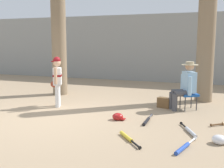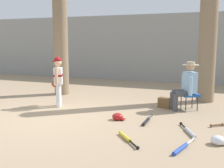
{
  "view_description": "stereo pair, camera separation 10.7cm",
  "coord_description": "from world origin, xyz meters",
  "px_view_note": "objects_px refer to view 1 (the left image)",
  "views": [
    {
      "loc": [
        3.39,
        -5.17,
        1.67
      ],
      "look_at": [
        1.31,
        0.54,
        0.75
      ],
      "focal_mm": 44.31,
      "sensor_mm": 36.0,
      "label": 1
    },
    {
      "loc": [
        3.49,
        -5.13,
        1.67
      ],
      "look_at": [
        1.31,
        0.54,
        0.75
      ],
      "focal_mm": 44.31,
      "sensor_mm": 36.0,
      "label": 2
    }
  ],
  "objects_px": {
    "folding_stool": "(189,95)",
    "batting_helmet_red": "(118,117)",
    "tree_near_player": "(58,12)",
    "handbag_beside_stool": "(164,103)",
    "bat_yellow_trainer": "(128,138)",
    "batting_helmet_white": "(219,140)",
    "bat_aluminum_silver": "(190,131)",
    "seated_spectator": "(185,84)",
    "bat_blue_youth": "(184,147)",
    "tree_behind_spectator": "(206,34)",
    "young_ballplayer": "(57,78)",
    "bat_black_composite": "(147,121)"
  },
  "relations": [
    {
      "from": "folding_stool",
      "to": "batting_helmet_red",
      "type": "bearing_deg",
      "value": -131.75
    },
    {
      "from": "tree_near_player",
      "to": "handbag_beside_stool",
      "type": "xyz_separation_m",
      "value": [
        3.49,
        -0.72,
        -2.47
      ]
    },
    {
      "from": "folding_stool",
      "to": "bat_yellow_trainer",
      "type": "xyz_separation_m",
      "value": [
        -0.79,
        -2.61,
        -0.33
      ]
    },
    {
      "from": "handbag_beside_stool",
      "to": "batting_helmet_white",
      "type": "bearing_deg",
      "value": -60.3
    },
    {
      "from": "bat_aluminum_silver",
      "to": "batting_helmet_white",
      "type": "relative_size",
      "value": 2.72
    },
    {
      "from": "folding_stool",
      "to": "handbag_beside_stool",
      "type": "xyz_separation_m",
      "value": [
        -0.59,
        -0.03,
        -0.23
      ]
    },
    {
      "from": "seated_spectator",
      "to": "bat_blue_youth",
      "type": "bearing_deg",
      "value": -84.59
    },
    {
      "from": "tree_behind_spectator",
      "to": "bat_yellow_trainer",
      "type": "xyz_separation_m",
      "value": [
        -1.11,
        -3.79,
        -1.86
      ]
    },
    {
      "from": "bat_yellow_trainer",
      "to": "tree_behind_spectator",
      "type": "bearing_deg",
      "value": 73.65
    },
    {
      "from": "young_ballplayer",
      "to": "bat_aluminum_silver",
      "type": "height_order",
      "value": "young_ballplayer"
    },
    {
      "from": "tree_behind_spectator",
      "to": "seated_spectator",
      "type": "xyz_separation_m",
      "value": [
        -0.4,
        -1.23,
        -1.25
      ]
    },
    {
      "from": "bat_blue_youth",
      "to": "folding_stool",
      "type": "bearing_deg",
      "value": 93.52
    },
    {
      "from": "bat_yellow_trainer",
      "to": "bat_aluminum_silver",
      "type": "distance_m",
      "value": 1.23
    },
    {
      "from": "tree_behind_spectator",
      "to": "bat_blue_youth",
      "type": "distance_m",
      "value": 4.33
    },
    {
      "from": "batting_helmet_white",
      "to": "tree_near_player",
      "type": "bearing_deg",
      "value": 148.01
    },
    {
      "from": "bat_yellow_trainer",
      "to": "batting_helmet_white",
      "type": "height_order",
      "value": "batting_helmet_white"
    },
    {
      "from": "batting_helmet_white",
      "to": "folding_stool",
      "type": "bearing_deg",
      "value": 106.94
    },
    {
      "from": "batting_helmet_red",
      "to": "bat_blue_youth",
      "type": "bearing_deg",
      "value": -38.76
    },
    {
      "from": "bat_black_composite",
      "to": "batting_helmet_red",
      "type": "bearing_deg",
      "value": -175.92
    },
    {
      "from": "bat_black_composite",
      "to": "batting_helmet_white",
      "type": "relative_size",
      "value": 2.84
    },
    {
      "from": "folding_stool",
      "to": "bat_aluminum_silver",
      "type": "xyz_separation_m",
      "value": [
        0.19,
        -1.87,
        -0.33
      ]
    },
    {
      "from": "bat_yellow_trainer",
      "to": "batting_helmet_white",
      "type": "distance_m",
      "value": 1.53
    },
    {
      "from": "bat_black_composite",
      "to": "handbag_beside_stool",
      "type": "bearing_deg",
      "value": 85.12
    },
    {
      "from": "bat_yellow_trainer",
      "to": "tree_near_player",
      "type": "bearing_deg",
      "value": 134.8
    },
    {
      "from": "tree_near_player",
      "to": "young_ballplayer",
      "type": "relative_size",
      "value": 4.52
    },
    {
      "from": "handbag_beside_stool",
      "to": "bat_yellow_trainer",
      "type": "distance_m",
      "value": 2.6
    },
    {
      "from": "bat_yellow_trainer",
      "to": "bat_aluminum_silver",
      "type": "xyz_separation_m",
      "value": [
        0.98,
        0.74,
        0.0
      ]
    },
    {
      "from": "seated_spectator",
      "to": "batting_helmet_red",
      "type": "distance_m",
      "value": 2.02
    },
    {
      "from": "seated_spectator",
      "to": "batting_helmet_white",
      "type": "relative_size",
      "value": 4.22
    },
    {
      "from": "young_ballplayer",
      "to": "bat_aluminum_silver",
      "type": "bearing_deg",
      "value": -16.62
    },
    {
      "from": "handbag_beside_stool",
      "to": "bat_black_composite",
      "type": "height_order",
      "value": "handbag_beside_stool"
    },
    {
      "from": "folding_stool",
      "to": "batting_helmet_white",
      "type": "bearing_deg",
      "value": -73.06
    },
    {
      "from": "tree_behind_spectator",
      "to": "bat_black_composite",
      "type": "bearing_deg",
      "value": -111.36
    },
    {
      "from": "tree_near_player",
      "to": "seated_spectator",
      "type": "relative_size",
      "value": 4.91
    },
    {
      "from": "tree_near_player",
      "to": "bat_black_composite",
      "type": "bearing_deg",
      "value": -32.75
    },
    {
      "from": "young_ballplayer",
      "to": "bat_black_composite",
      "type": "relative_size",
      "value": 1.62
    },
    {
      "from": "batting_helmet_red",
      "to": "bat_black_composite",
      "type": "bearing_deg",
      "value": 4.08
    },
    {
      "from": "bat_yellow_trainer",
      "to": "bat_black_composite",
      "type": "relative_size",
      "value": 0.81
    },
    {
      "from": "batting_helmet_red",
      "to": "batting_helmet_white",
      "type": "bearing_deg",
      "value": -20.73
    },
    {
      "from": "tree_behind_spectator",
      "to": "batting_helmet_red",
      "type": "distance_m",
      "value": 3.65
    },
    {
      "from": "bat_blue_youth",
      "to": "batting_helmet_red",
      "type": "bearing_deg",
      "value": 141.24
    },
    {
      "from": "bat_yellow_trainer",
      "to": "bat_aluminum_silver",
      "type": "height_order",
      "value": "same"
    },
    {
      "from": "tree_near_player",
      "to": "bat_yellow_trainer",
      "type": "distance_m",
      "value": 5.32
    },
    {
      "from": "tree_near_player",
      "to": "folding_stool",
      "type": "bearing_deg",
      "value": -9.72
    },
    {
      "from": "tree_near_player",
      "to": "folding_stool",
      "type": "height_order",
      "value": "tree_near_player"
    },
    {
      "from": "handbag_beside_stool",
      "to": "bat_aluminum_silver",
      "type": "height_order",
      "value": "handbag_beside_stool"
    },
    {
      "from": "handbag_beside_stool",
      "to": "bat_black_composite",
      "type": "distance_m",
      "value": 1.45
    },
    {
      "from": "seated_spectator",
      "to": "bat_yellow_trainer",
      "type": "distance_m",
      "value": 2.73
    },
    {
      "from": "folding_stool",
      "to": "seated_spectator",
      "type": "xyz_separation_m",
      "value": [
        -0.09,
        -0.05,
        0.28
      ]
    },
    {
      "from": "seated_spectator",
      "to": "bat_yellow_trainer",
      "type": "relative_size",
      "value": 1.84
    }
  ]
}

